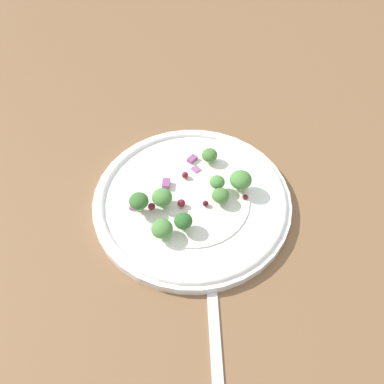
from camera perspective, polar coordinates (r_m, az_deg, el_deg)
The scene contains 22 objects.
ground_plane at distance 60.51cm, azimuth 2.04°, elevation -0.83°, with size 180.00×180.00×2.00cm, color brown.
plate at distance 57.91cm, azimuth -0.00°, elevation -1.12°, with size 25.82×25.82×1.70cm.
dressing_pool at distance 57.56cm, azimuth -0.00°, elevation -0.86°, with size 14.98×14.98×0.20cm, color white.
broccoli_floret_0 at distance 55.04cm, azimuth -6.84°, elevation -1.21°, with size 2.43×2.43×2.46cm.
broccoli_floret_1 at distance 53.13cm, azimuth -3.87°, elevation -4.76°, with size 2.56×2.56×2.60cm.
broccoli_floret_2 at distance 56.30cm, azimuth 3.69°, elevation -0.49°, with size 2.20×2.20×2.22cm.
broccoli_floret_3 at distance 53.41cm, azimuth -1.13°, elevation -3.77°, with size 2.22×2.22×2.25cm.
broccoli_floret_4 at distance 57.08cm, azimuth 3.25°, elevation 1.26°, with size 1.95×1.95×1.97cm.
broccoli_floret_5 at distance 57.27cm, azimuth 6.28°, elevation 1.52°, with size 2.82×2.82×2.86cm.
broccoli_floret_6 at distance 55.73cm, azimuth -3.86°, elevation -0.74°, with size 2.56×2.56×2.59cm.
broccoli_floret_7 at distance 60.88cm, azimuth 2.27°, elevation 4.73°, with size 2.16×2.16×2.18cm.
cranberry_0 at distance 54.21cm, azimuth -4.58°, elevation -5.02°, with size 0.84×0.84×0.84cm, color #4C0A14.
cranberry_1 at distance 57.75cm, azimuth 6.85°, elevation -0.67°, with size 0.72×0.72×0.72cm, color maroon.
cranberry_2 at distance 56.44cm, azimuth 1.75°, elevation -1.48°, with size 0.73×0.73×0.73cm, color #4C0A14.
cranberry_3 at distance 59.27cm, azimuth -0.90°, elevation 2.19°, with size 0.85×0.85×0.85cm, color maroon.
cranberry_4 at distance 55.87cm, azimuth -5.21°, elevation -1.87°, with size 0.92×0.92×0.92cm, color maroon.
cranberry_5 at distance 56.29cm, azimuth -1.38°, elevation -1.43°, with size 0.99×0.99×0.99cm, color maroon.
onion_bit_0 at distance 58.47cm, azimuth -3.34°, elevation 1.13°, with size 0.97×1.38×0.53cm, color #934C84.
onion_bit_1 at distance 56.98cm, azimuth -7.22°, elevation -1.91°, with size 1.39×1.07×0.50cm, color #A35B93.
onion_bit_2 at distance 60.59cm, azimuth 0.50°, elevation 2.90°, with size 0.97×1.08×0.34cm, color #A35B93.
onion_bit_3 at distance 61.48cm, azimuth 0.02°, elevation 4.26°, with size 1.34×0.87×0.53cm, color #934C84.
fork at distance 50.55cm, azimuth 2.83°, elevation -16.21°, with size 6.25×18.48×0.50cm.
Camera 1 is at (12.12, 34.67, 47.09)cm, focal length 41.53 mm.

